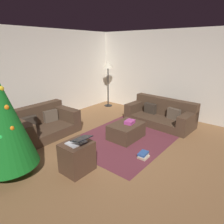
{
  "coord_description": "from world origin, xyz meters",
  "views": [
    {
      "loc": [
        -2.79,
        -2.03,
        2.14
      ],
      "look_at": [
        0.42,
        0.6,
        0.75
      ],
      "focal_mm": 31.97,
      "sensor_mm": 36.0,
      "label": 1
    }
  ],
  "objects_px": {
    "couch_right": "(161,114)",
    "tv_remote": "(128,123)",
    "ottoman": "(126,131)",
    "book_stack": "(143,155)",
    "side_table": "(77,157)",
    "christmas_tree": "(2,121)",
    "gift_box": "(130,122)",
    "corner_lamp": "(108,68)",
    "couch_left": "(43,124)",
    "laptop": "(78,141)"
  },
  "relations": [
    {
      "from": "couch_right",
      "to": "tv_remote",
      "type": "bearing_deg",
      "value": 84.18
    },
    {
      "from": "ottoman",
      "to": "book_stack",
      "type": "distance_m",
      "value": 0.96
    },
    {
      "from": "side_table",
      "to": "tv_remote",
      "type": "bearing_deg",
      "value": 3.69
    },
    {
      "from": "couch_right",
      "to": "christmas_tree",
      "type": "height_order",
      "value": "christmas_tree"
    },
    {
      "from": "gift_box",
      "to": "tv_remote",
      "type": "height_order",
      "value": "gift_box"
    },
    {
      "from": "tv_remote",
      "to": "corner_lamp",
      "type": "bearing_deg",
      "value": 64.35
    },
    {
      "from": "ottoman",
      "to": "christmas_tree",
      "type": "relative_size",
      "value": 0.43
    },
    {
      "from": "couch_left",
      "to": "book_stack",
      "type": "xyz_separation_m",
      "value": [
        0.62,
        -2.55,
        -0.22
      ]
    },
    {
      "from": "couch_right",
      "to": "gift_box",
      "type": "height_order",
      "value": "couch_right"
    },
    {
      "from": "couch_left",
      "to": "tv_remote",
      "type": "xyz_separation_m",
      "value": [
        1.22,
        -1.75,
        0.1
      ]
    },
    {
      "from": "couch_right",
      "to": "christmas_tree",
      "type": "xyz_separation_m",
      "value": [
        -3.85,
        0.92,
        0.73
      ]
    },
    {
      "from": "tv_remote",
      "to": "couch_right",
      "type": "bearing_deg",
      "value": 4.84
    },
    {
      "from": "tv_remote",
      "to": "book_stack",
      "type": "bearing_deg",
      "value": -112.7
    },
    {
      "from": "laptop",
      "to": "book_stack",
      "type": "height_order",
      "value": "laptop"
    },
    {
      "from": "tv_remote",
      "to": "side_table",
      "type": "height_order",
      "value": "side_table"
    },
    {
      "from": "ottoman",
      "to": "book_stack",
      "type": "relative_size",
      "value": 3.15
    },
    {
      "from": "gift_box",
      "to": "side_table",
      "type": "xyz_separation_m",
      "value": [
        -1.71,
        -0.06,
        -0.13
      ]
    },
    {
      "from": "christmas_tree",
      "to": "laptop",
      "type": "xyz_separation_m",
      "value": [
        0.8,
        -0.88,
        -0.39
      ]
    },
    {
      "from": "corner_lamp",
      "to": "couch_left",
      "type": "bearing_deg",
      "value": -173.43
    },
    {
      "from": "ottoman",
      "to": "tv_remote",
      "type": "distance_m",
      "value": 0.21
    },
    {
      "from": "ottoman",
      "to": "laptop",
      "type": "bearing_deg",
      "value": -174.37
    },
    {
      "from": "laptop",
      "to": "corner_lamp",
      "type": "distance_m",
      "value": 4.18
    },
    {
      "from": "christmas_tree",
      "to": "laptop",
      "type": "relative_size",
      "value": 4.68
    },
    {
      "from": "couch_left",
      "to": "book_stack",
      "type": "bearing_deg",
      "value": 102.37
    },
    {
      "from": "christmas_tree",
      "to": "side_table",
      "type": "height_order",
      "value": "christmas_tree"
    },
    {
      "from": "couch_left",
      "to": "side_table",
      "type": "height_order",
      "value": "couch_left"
    },
    {
      "from": "ottoman",
      "to": "laptop",
      "type": "relative_size",
      "value": 2.03
    },
    {
      "from": "side_table",
      "to": "corner_lamp",
      "type": "bearing_deg",
      "value": 32.64
    },
    {
      "from": "christmas_tree",
      "to": "tv_remote",
      "type": "bearing_deg",
      "value": -15.77
    },
    {
      "from": "couch_left",
      "to": "tv_remote",
      "type": "relative_size",
      "value": 9.6
    },
    {
      "from": "side_table",
      "to": "corner_lamp",
      "type": "height_order",
      "value": "corner_lamp"
    },
    {
      "from": "gift_box",
      "to": "side_table",
      "type": "relative_size",
      "value": 0.45
    },
    {
      "from": "couch_left",
      "to": "christmas_tree",
      "type": "height_order",
      "value": "christmas_tree"
    },
    {
      "from": "gift_box",
      "to": "side_table",
      "type": "height_order",
      "value": "side_table"
    },
    {
      "from": "couch_left",
      "to": "ottoman",
      "type": "height_order",
      "value": "couch_left"
    },
    {
      "from": "side_table",
      "to": "corner_lamp",
      "type": "distance_m",
      "value": 4.22
    },
    {
      "from": "tv_remote",
      "to": "laptop",
      "type": "distance_m",
      "value": 1.73
    },
    {
      "from": "side_table",
      "to": "corner_lamp",
      "type": "relative_size",
      "value": 0.34
    },
    {
      "from": "book_stack",
      "to": "ottoman",
      "type": "bearing_deg",
      "value": 56.68
    },
    {
      "from": "ottoman",
      "to": "gift_box",
      "type": "height_order",
      "value": "gift_box"
    },
    {
      "from": "gift_box",
      "to": "corner_lamp",
      "type": "xyz_separation_m",
      "value": [
        1.72,
        2.14,
        0.98
      ]
    },
    {
      "from": "couch_left",
      "to": "corner_lamp",
      "type": "distance_m",
      "value": 3.15
    },
    {
      "from": "couch_right",
      "to": "laptop",
      "type": "height_order",
      "value": "laptop"
    },
    {
      "from": "laptop",
      "to": "book_stack",
      "type": "relative_size",
      "value": 1.55
    },
    {
      "from": "gift_box",
      "to": "couch_left",
      "type": "bearing_deg",
      "value": 123.95
    },
    {
      "from": "couch_right",
      "to": "tv_remote",
      "type": "relative_size",
      "value": 11.95
    },
    {
      "from": "gift_box",
      "to": "laptop",
      "type": "relative_size",
      "value": 0.6
    },
    {
      "from": "tv_remote",
      "to": "book_stack",
      "type": "relative_size",
      "value": 0.62
    },
    {
      "from": "gift_box",
      "to": "ottoman",
      "type": "bearing_deg",
      "value": 144.71
    },
    {
      "from": "gift_box",
      "to": "corner_lamp",
      "type": "height_order",
      "value": "corner_lamp"
    }
  ]
}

